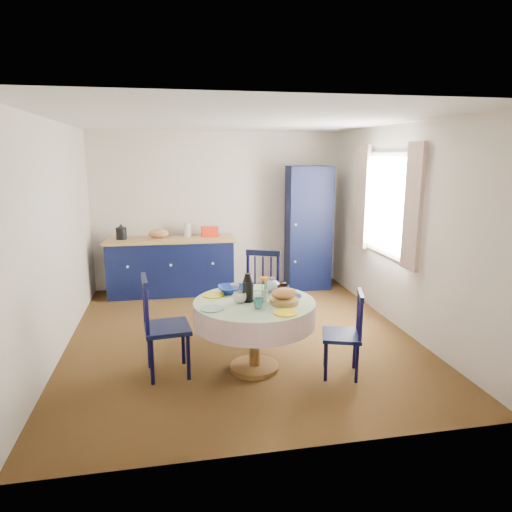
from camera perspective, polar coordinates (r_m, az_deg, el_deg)
The scene contains 17 objects.
floor at distance 5.60m, azimuth -1.93°, elevation -9.82°, with size 4.50×4.50×0.00m, color black.
ceiling at distance 5.20m, azimuth -2.14°, elevation 16.64°, with size 4.50×4.50×0.00m, color white.
wall_back at distance 7.46m, azimuth -4.68°, elevation 5.71°, with size 4.00×0.02×2.50m, color beige.
wall_left at distance 5.33m, azimuth -23.79°, elevation 2.00°, with size 0.02×4.50×2.50m, color beige.
wall_right at distance 5.89m, azimuth 17.60°, elevation 3.38°, with size 0.02×4.50×2.50m, color beige.
window at distance 6.10m, azimuth 16.06°, elevation 6.36°, with size 0.10×1.74×1.45m.
kitchen_counter at distance 7.22m, azimuth -10.57°, elevation -1.13°, with size 1.97×0.65×1.12m.
pantry_cabinet at distance 7.39m, azimuth 6.57°, elevation 3.50°, with size 0.71×0.53×1.96m.
dining_table at distance 4.53m, azimuth -0.09°, elevation -7.08°, with size 1.20×1.20×1.00m.
chair_left at distance 4.56m, azimuth -11.60°, elevation -8.52°, with size 0.47×0.49×1.00m.
chair_far at distance 5.41m, azimuth 0.61°, elevation -4.82°, with size 0.58×0.57×1.02m.
chair_right at distance 4.57m, azimuth 11.12°, elevation -9.47°, with size 0.46×0.48×0.85m.
mug_a at distance 4.43m, azimuth -2.05°, elevation -5.19°, with size 0.13×0.13×0.11m, color silver.
mug_b at distance 4.27m, azimuth 0.29°, elevation -5.93°, with size 0.10×0.10×0.10m, color #266F6F.
mug_c at distance 4.72m, azimuth 3.42°, elevation -4.16°, with size 0.12×0.12×0.09m, color black.
mug_d at distance 4.78m, azimuth -2.68°, elevation -4.01°, with size 0.09×0.09×0.09m, color silver.
cobalt_bowl at distance 4.77m, azimuth -3.15°, elevation -4.18°, with size 0.28×0.28×0.07m, color navy.
Camera 1 is at (-0.79, -5.12, 2.12)m, focal length 32.00 mm.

